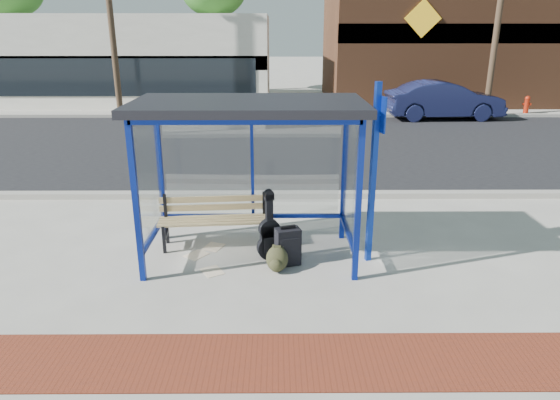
{
  "coord_description": "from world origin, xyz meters",
  "views": [
    {
      "loc": [
        0.4,
        -7.1,
        3.37
      ],
      "look_at": [
        0.45,
        0.2,
        0.87
      ],
      "focal_mm": 32.0,
      "sensor_mm": 36.0,
      "label": 1
    }
  ],
  "objects_px": {
    "guitar_bag": "(269,236)",
    "suitcase": "(288,247)",
    "backpack": "(277,260)",
    "parked_car": "(444,100)",
    "bench": "(215,217)",
    "fire_hydrant": "(527,104)"
  },
  "relations": [
    {
      "from": "backpack",
      "to": "parked_car",
      "type": "xyz_separation_m",
      "value": [
        6.57,
        13.12,
        0.55
      ]
    },
    {
      "from": "backpack",
      "to": "parked_car",
      "type": "relative_size",
      "value": 0.09
    },
    {
      "from": "suitcase",
      "to": "backpack",
      "type": "relative_size",
      "value": 1.62
    },
    {
      "from": "guitar_bag",
      "to": "backpack",
      "type": "distance_m",
      "value": 0.48
    },
    {
      "from": "bench",
      "to": "backpack",
      "type": "bearing_deg",
      "value": -48.7
    },
    {
      "from": "parked_car",
      "to": "backpack",
      "type": "bearing_deg",
      "value": 151.0
    },
    {
      "from": "bench",
      "to": "guitar_bag",
      "type": "height_order",
      "value": "guitar_bag"
    },
    {
      "from": "suitcase",
      "to": "backpack",
      "type": "bearing_deg",
      "value": -143.01
    },
    {
      "from": "guitar_bag",
      "to": "suitcase",
      "type": "height_order",
      "value": "guitar_bag"
    },
    {
      "from": "guitar_bag",
      "to": "parked_car",
      "type": "xyz_separation_m",
      "value": [
        6.68,
        12.7,
        0.35
      ]
    },
    {
      "from": "bench",
      "to": "fire_hydrant",
      "type": "distance_m",
      "value": 17.58
    },
    {
      "from": "suitcase",
      "to": "fire_hydrant",
      "type": "bearing_deg",
      "value": 37.07
    },
    {
      "from": "guitar_bag",
      "to": "bench",
      "type": "bearing_deg",
      "value": 130.66
    },
    {
      "from": "parked_car",
      "to": "bench",
      "type": "bearing_deg",
      "value": 145.67
    },
    {
      "from": "bench",
      "to": "backpack",
      "type": "distance_m",
      "value": 1.43
    },
    {
      "from": "guitar_bag",
      "to": "suitcase",
      "type": "bearing_deg",
      "value": -52.54
    },
    {
      "from": "suitcase",
      "to": "fire_hydrant",
      "type": "height_order",
      "value": "fire_hydrant"
    },
    {
      "from": "guitar_bag",
      "to": "parked_car",
      "type": "relative_size",
      "value": 0.24
    },
    {
      "from": "backpack",
      "to": "fire_hydrant",
      "type": "height_order",
      "value": "fire_hydrant"
    },
    {
      "from": "bench",
      "to": "suitcase",
      "type": "distance_m",
      "value": 1.4
    },
    {
      "from": "backpack",
      "to": "bench",
      "type": "bearing_deg",
      "value": 144.38
    },
    {
      "from": "guitar_bag",
      "to": "parked_car",
      "type": "height_order",
      "value": "parked_car"
    }
  ]
}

